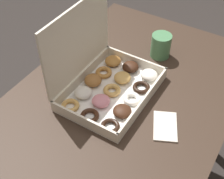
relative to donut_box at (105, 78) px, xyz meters
name	(u,v)px	position (x,y,z in m)	size (l,w,h in m)	color
dining_table	(121,118)	(-0.01, -0.08, -0.17)	(1.13, 0.75, 0.74)	#38281E
donut_box	(105,78)	(0.00, 0.00, 0.00)	(0.37, 0.27, 0.32)	white
coffee_mug	(161,45)	(0.29, -0.09, -0.01)	(0.08, 0.08, 0.10)	#4C8456
paper_napkin	(165,126)	(-0.05, -0.27, -0.05)	(0.14, 0.12, 0.01)	silver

